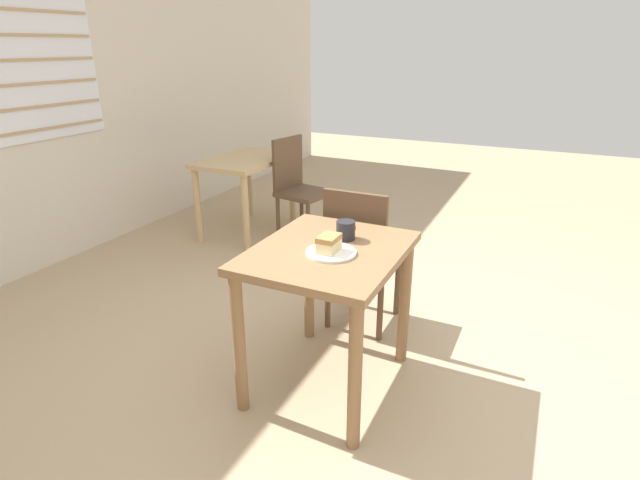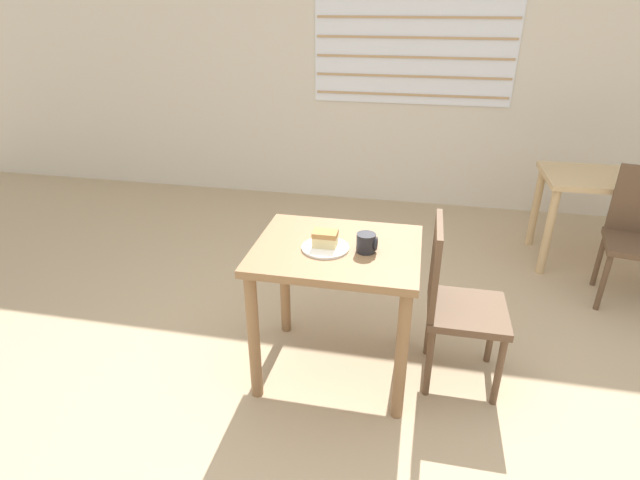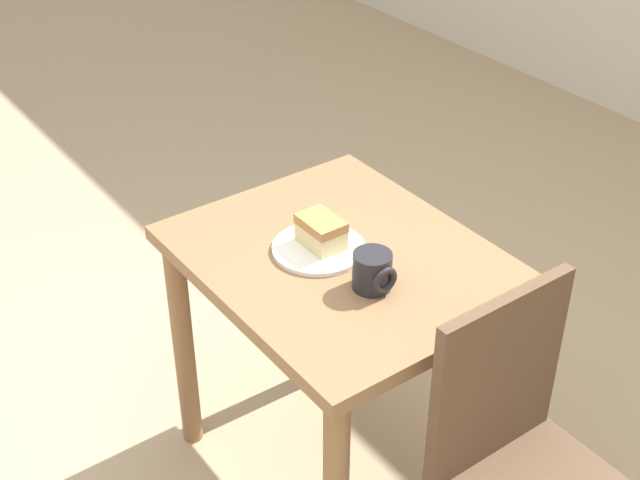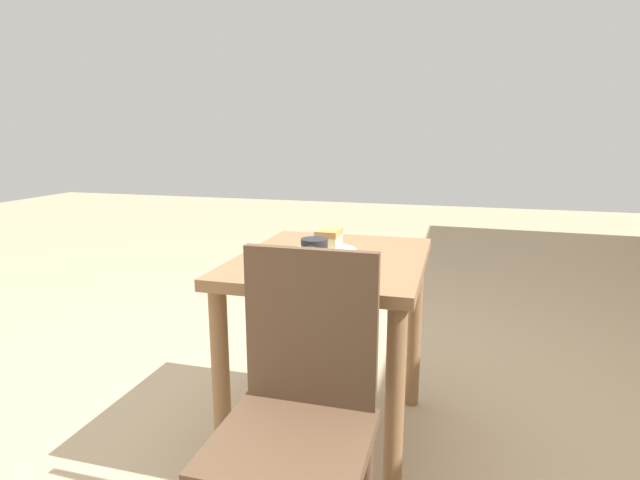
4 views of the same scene
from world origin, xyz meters
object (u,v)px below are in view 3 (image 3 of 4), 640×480
plate (318,248)px  coffee_mug (373,272)px  chair_near_window (525,469)px  dining_table_near (342,300)px  cake_slice (321,232)px

plate → coffee_mug: (0.20, 0.01, 0.04)m
chair_near_window → plate: (-0.65, -0.10, 0.28)m
dining_table_near → chair_near_window: size_ratio=0.91×
chair_near_window → cake_slice: (-0.66, -0.09, 0.33)m
dining_table_near → plate: (-0.05, -0.04, 0.15)m
cake_slice → coffee_mug: size_ratio=1.17×
dining_table_near → cake_slice: size_ratio=6.91×
dining_table_near → coffee_mug: coffee_mug is taller
dining_table_near → cake_slice: (-0.06, -0.03, 0.19)m
chair_near_window → coffee_mug: 0.56m
cake_slice → plate: bearing=-73.2°
dining_table_near → cake_slice: 0.20m
coffee_mug → dining_table_near: bearing=170.4°
chair_near_window → plate: bearing=98.5°
dining_table_near → cake_slice: cake_slice is taller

